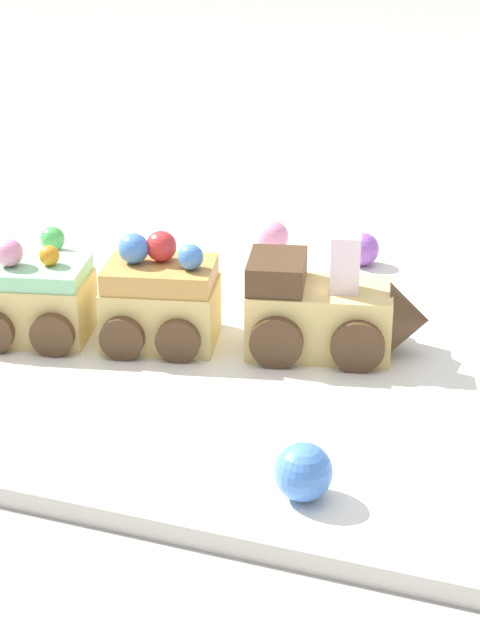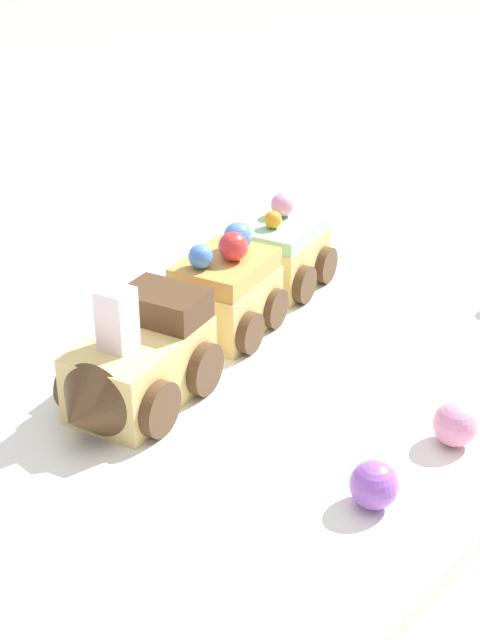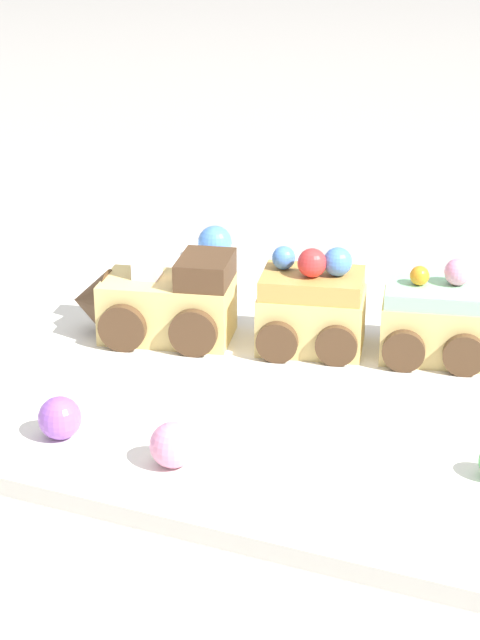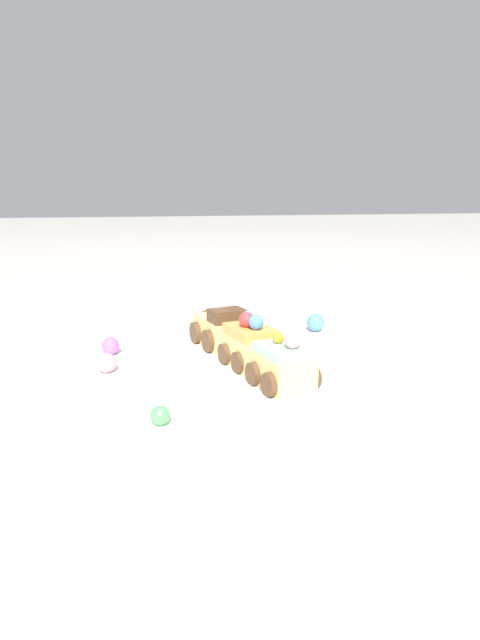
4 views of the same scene
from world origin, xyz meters
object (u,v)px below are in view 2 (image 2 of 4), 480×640
at_px(cake_train_locomotive, 134,368).
at_px(gumball_purple, 374,485).
at_px(cake_car_mint, 280,254).
at_px(gumball_pink, 456,424).
at_px(cake_car_caramel, 226,292).

bearing_deg(cake_train_locomotive, gumball_purple, 83.37).
height_order(cake_car_mint, gumball_purple, cake_car_mint).
relative_size(gumball_purple, gumball_pink, 0.98).
height_order(cake_train_locomotive, gumball_purple, cake_train_locomotive).
relative_size(cake_car_mint, gumball_purple, 3.20).
height_order(cake_car_caramel, cake_car_mint, cake_car_caramel).
distance_m(cake_car_caramel, gumball_purple, 0.22).
relative_size(cake_train_locomotive, cake_car_mint, 1.50).
xyz_separation_m(cake_train_locomotive, gumball_pink, (-0.10, 0.17, -0.01)).
bearing_deg(cake_train_locomotive, cake_car_caramel, 179.94).
bearing_deg(cake_car_caramel, cake_car_mint, -179.82).
bearing_deg(gumball_pink, cake_car_caramel, -94.45).
relative_size(cake_car_caramel, gumball_purple, 3.20).
xyz_separation_m(cake_car_caramel, gumball_purple, (0.09, 0.19, -0.02)).
height_order(cake_car_caramel, gumball_purple, cake_car_caramel).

